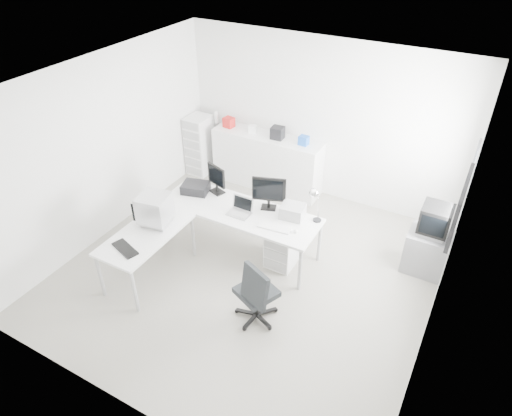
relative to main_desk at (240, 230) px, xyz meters
The scene contains 30 objects.
floor 0.63m from the main_desk, 44.72° to the right, with size 5.00×5.00×0.01m, color #B5B3A2.
ceiling 2.48m from the main_desk, 44.72° to the right, with size 5.00×5.00×0.01m, color white.
back_wall 2.40m from the main_desk, 80.41° to the left, with size 5.00×0.02×2.80m, color white.
left_wall 2.40m from the main_desk, behind, with size 0.02×5.00×2.80m, color white.
right_wall 3.06m from the main_desk, ahead, with size 0.02×5.00×2.80m, color white.
window 3.21m from the main_desk, 16.50° to the left, with size 0.02×1.20×1.10m, color white, non-canonical shape.
wall_picture 3.23m from the main_desk, ahead, with size 0.04×0.90×0.60m, color black, non-canonical shape.
main_desk is the anchor object (origin of this frame).
side_desk 1.39m from the main_desk, 127.69° to the right, with size 0.70×1.40×0.75m, color white, non-canonical shape.
drawer_pedestal 0.71m from the main_desk, ahead, with size 0.40×0.50×0.60m, color white.
inkjet_printer 0.97m from the main_desk, behind, with size 0.40×0.31×0.14m, color black.
lcd_monitor_small 0.86m from the main_desk, 155.56° to the left, with size 0.37×0.21×0.47m, color black, non-canonical shape.
lcd_monitor_large 0.76m from the main_desk, 35.54° to the left, with size 0.49×0.20×0.51m, color black, non-canonical shape.
laptop 0.50m from the main_desk, 63.43° to the right, with size 0.33×0.34×0.22m, color #B7B7BA, non-canonical shape.
white_keyboard 0.77m from the main_desk, 12.99° to the right, with size 0.47×0.14×0.02m, color white.
white_mouse 1.04m from the main_desk, ahead, with size 0.06×0.06×0.06m, color white.
laser_printer 0.91m from the main_desk, 16.35° to the left, with size 0.33×0.28×0.19m, color #9F9F9F.
desk_lamp 1.29m from the main_desk, 15.26° to the left, with size 0.15×0.15×0.44m, color silver, non-canonical shape.
crt_monitor 1.35m from the main_desk, 135.00° to the right, with size 0.43×0.43×0.50m, color #B7B7BA, non-canonical shape.
black_keyboard 1.77m from the main_desk, 119.54° to the right, with size 0.42×0.17×0.03m, color black.
office_chair 1.41m from the main_desk, 51.02° to the right, with size 0.58×0.58×1.01m, color #26292B, non-canonical shape.
tv_cabinet 2.74m from the main_desk, 19.43° to the left, with size 0.59×0.48×0.65m, color slate.
crt_tv 2.78m from the main_desk, 19.43° to the left, with size 0.50×0.48×0.45m, color black, non-canonical shape.
sideboard 1.96m from the main_desk, 105.75° to the left, with size 2.05×0.51×1.03m, color white.
clutter_box_a 2.42m from the main_desk, 125.27° to the left, with size 0.18×0.16×0.18m, color red.
clutter_box_b 2.18m from the main_desk, 113.82° to the left, with size 0.14×0.12×0.14m, color white.
clutter_box_c 2.06m from the main_desk, 99.97° to the left, with size 0.22×0.20×0.22m, color black.
clutter_box_d 2.03m from the main_desk, 84.86° to the left, with size 0.16×0.14×0.16m, color blue.
clutter_bottle 2.63m from the main_desk, 130.32° to the left, with size 0.07×0.07×0.22m, color white.
filing_cabinet 2.59m from the main_desk, 138.05° to the left, with size 0.40×0.48×1.16m, color white.
Camera 1 is at (2.49, -4.34, 4.58)m, focal length 32.00 mm.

